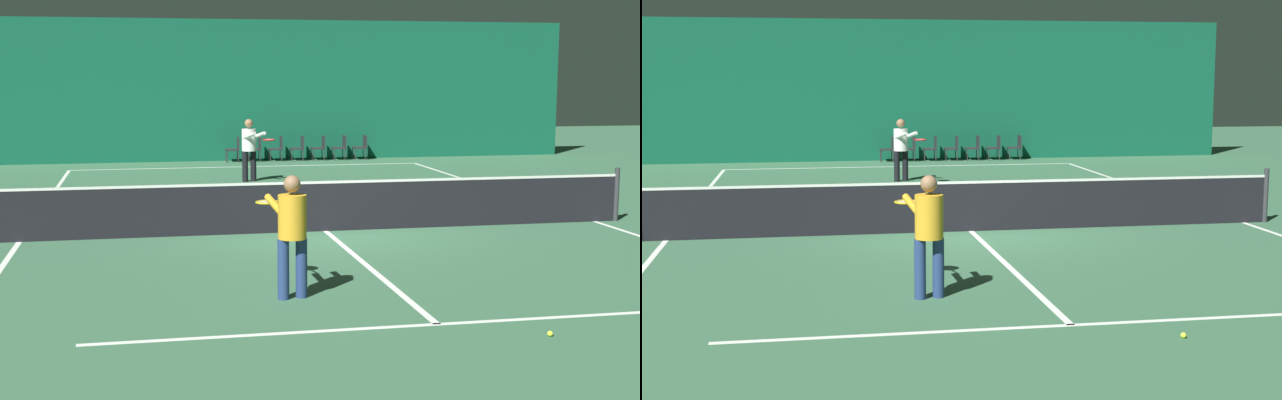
# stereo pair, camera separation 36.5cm
# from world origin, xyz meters

# --- Properties ---
(ground_plane) EXTENTS (60.00, 60.00, 0.00)m
(ground_plane) POSITION_xyz_m (0.00, 0.00, 0.00)
(ground_plane) COLOR #386647
(backdrop_curtain) EXTENTS (23.00, 0.12, 4.72)m
(backdrop_curtain) POSITION_xyz_m (0.00, 14.02, 2.36)
(backdrop_curtain) COLOR #0F5138
(backdrop_curtain) RESTS_ON ground
(court_line_baseline_far) EXTENTS (11.00, 0.10, 0.00)m
(court_line_baseline_far) POSITION_xyz_m (0.00, 11.90, 0.00)
(court_line_baseline_far) COLOR white
(court_line_baseline_far) RESTS_ON ground
(court_line_service_far) EXTENTS (8.25, 0.10, 0.00)m
(court_line_service_far) POSITION_xyz_m (0.00, 6.40, 0.00)
(court_line_service_far) COLOR white
(court_line_service_far) RESTS_ON ground
(court_line_service_near) EXTENTS (8.25, 0.10, 0.00)m
(court_line_service_near) POSITION_xyz_m (0.00, -6.40, 0.00)
(court_line_service_near) COLOR white
(court_line_service_near) RESTS_ON ground
(court_line_sideline_left) EXTENTS (0.10, 23.80, 0.00)m
(court_line_sideline_left) POSITION_xyz_m (-5.50, 0.00, 0.00)
(court_line_sideline_left) COLOR white
(court_line_sideline_left) RESTS_ON ground
(court_line_sideline_right) EXTENTS (0.10, 23.80, 0.00)m
(court_line_sideline_right) POSITION_xyz_m (5.50, 0.00, 0.00)
(court_line_sideline_right) COLOR white
(court_line_sideline_right) RESTS_ON ground
(court_line_centre) EXTENTS (0.10, 12.80, 0.00)m
(court_line_centre) POSITION_xyz_m (0.00, 0.00, 0.00)
(court_line_centre) COLOR white
(court_line_centre) RESTS_ON ground
(tennis_net) EXTENTS (12.00, 0.10, 1.07)m
(tennis_net) POSITION_xyz_m (0.00, 0.00, 0.51)
(tennis_net) COLOR black
(tennis_net) RESTS_ON ground
(player_near) EXTENTS (0.61, 1.38, 1.63)m
(player_near) POSITION_xyz_m (-1.47, -4.80, 0.95)
(player_near) COLOR navy
(player_near) RESTS_ON ground
(player_far) EXTENTS (0.89, 1.39, 1.70)m
(player_far) POSITION_xyz_m (-0.43, 8.01, 0.99)
(player_far) COLOR black
(player_far) RESTS_ON ground
(courtside_chair_0) EXTENTS (0.44, 0.44, 0.84)m
(courtside_chair_0) POSITION_xyz_m (-0.28, 13.47, 0.49)
(courtside_chair_0) COLOR #2D2D2D
(courtside_chair_0) RESTS_ON ground
(courtside_chair_1) EXTENTS (0.44, 0.44, 0.84)m
(courtside_chair_1) POSITION_xyz_m (0.45, 13.47, 0.49)
(courtside_chair_1) COLOR #2D2D2D
(courtside_chair_1) RESTS_ON ground
(courtside_chair_2) EXTENTS (0.44, 0.44, 0.84)m
(courtside_chair_2) POSITION_xyz_m (1.18, 13.47, 0.49)
(courtside_chair_2) COLOR #2D2D2D
(courtside_chair_2) RESTS_ON ground
(courtside_chair_3) EXTENTS (0.44, 0.44, 0.84)m
(courtside_chair_3) POSITION_xyz_m (1.91, 13.47, 0.49)
(courtside_chair_3) COLOR #2D2D2D
(courtside_chair_3) RESTS_ON ground
(courtside_chair_4) EXTENTS (0.44, 0.44, 0.84)m
(courtside_chair_4) POSITION_xyz_m (2.63, 13.47, 0.49)
(courtside_chair_4) COLOR #2D2D2D
(courtside_chair_4) RESTS_ON ground
(courtside_chair_5) EXTENTS (0.44, 0.44, 0.84)m
(courtside_chair_5) POSITION_xyz_m (3.36, 13.47, 0.49)
(courtside_chair_5) COLOR #2D2D2D
(courtside_chair_5) RESTS_ON ground
(courtside_chair_6) EXTENTS (0.44, 0.44, 0.84)m
(courtside_chair_6) POSITION_xyz_m (4.09, 13.47, 0.49)
(courtside_chair_6) COLOR #2D2D2D
(courtside_chair_6) RESTS_ON ground
(tennis_ball) EXTENTS (0.07, 0.07, 0.07)m
(tennis_ball) POSITION_xyz_m (1.08, -7.12, 0.03)
(tennis_ball) COLOR #D1DB33
(tennis_ball) RESTS_ON ground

